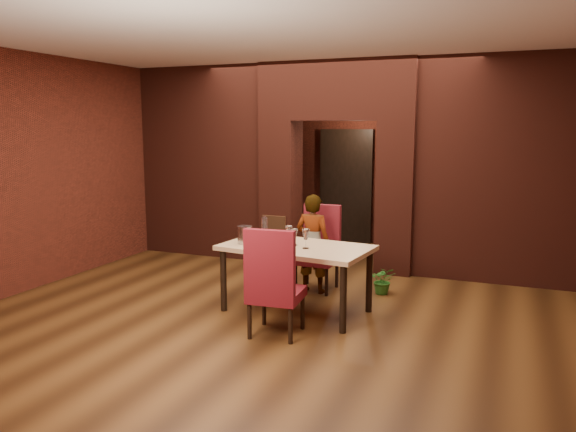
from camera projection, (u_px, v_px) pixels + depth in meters
name	position (u px, v px, depth m)	size (l,w,h in m)	color
floor	(289.00, 301.00, 7.17)	(8.00, 8.00, 0.00)	#4B2B12
ceiling	(290.00, 42.00, 6.67)	(7.00, 8.00, 0.04)	silver
wall_back	(368.00, 159.00, 10.58)	(7.00, 0.04, 3.20)	maroon
wall_front	(34.00, 233.00, 3.26)	(7.00, 0.04, 3.20)	maroon
wall_left	(68.00, 169.00, 8.21)	(0.04, 8.00, 3.20)	maroon
pillar_left	(281.00, 192.00, 9.17)	(0.55, 0.55, 2.30)	maroon
pillar_right	(397.00, 197.00, 8.47)	(0.55, 0.55, 2.30)	maroon
lintel	(338.00, 91.00, 8.57)	(2.45, 0.55, 0.90)	maroon
wing_wall_left	(205.00, 162.00, 9.62)	(2.27, 0.35, 3.20)	maroon
wing_wall_right	(498.00, 170.00, 7.88)	(2.27, 0.35, 3.20)	maroon
vent_panel	(274.00, 231.00, 9.00)	(0.40, 0.03, 0.50)	#9D562D
rear_door	(346.00, 188.00, 10.76)	(0.90, 0.08, 2.10)	black
rear_door_frame	(346.00, 188.00, 10.73)	(1.02, 0.04, 2.22)	black
dining_table	(296.00, 279.00, 6.73)	(1.73, 0.97, 0.81)	tan
chair_far	(317.00, 249.00, 7.60)	(0.52, 0.52, 1.15)	maroon
chair_near	(277.00, 281.00, 5.96)	(0.54, 0.54, 1.18)	maroon
person_seated	(313.00, 243.00, 7.49)	(0.49, 0.32, 1.33)	white
wine_glass_a	(289.00, 235.00, 6.72)	(0.09, 0.09, 0.22)	white
wine_glass_b	(295.00, 237.00, 6.67)	(0.08, 0.08, 0.20)	white
wine_glass_c	(306.00, 239.00, 6.49)	(0.09, 0.09, 0.23)	white
tasting_sheet	(277.00, 248.00, 6.51)	(0.30, 0.22, 0.00)	white
wine_bucket	(245.00, 235.00, 6.76)	(0.18, 0.18, 0.22)	#ADACB2
water_bottle	(265.00, 229.00, 6.83)	(0.08, 0.08, 0.33)	white
potted_plant	(383.00, 280.00, 7.46)	(0.34, 0.29, 0.38)	#28661E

